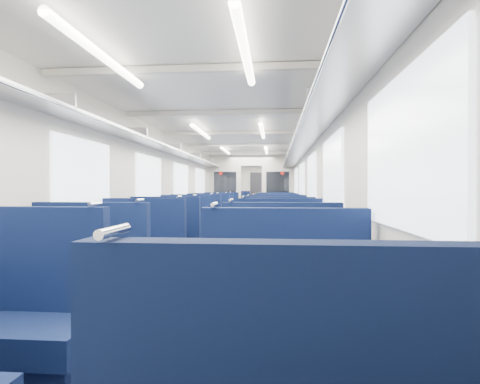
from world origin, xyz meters
name	(u,v)px	position (x,y,z in m)	size (l,w,h in m)	color
floor	(243,239)	(0.00, 0.00, 0.00)	(2.80, 18.00, 0.01)	black
ceiling	(243,143)	(0.00, 0.00, 2.35)	(2.80, 18.00, 0.01)	silver
wall_left	(186,191)	(-1.40, 0.00, 1.18)	(0.02, 18.00, 2.35)	beige
dado_left	(187,224)	(-1.39, 0.00, 0.35)	(0.03, 17.90, 0.70)	#101937
wall_right	(301,191)	(1.40, 0.00, 1.18)	(0.02, 18.00, 2.35)	beige
dado_right	(300,225)	(1.39, 0.00, 0.35)	(0.03, 17.90, 0.70)	#101937
wall_far	(258,190)	(0.00, 9.00, 1.18)	(2.80, 0.02, 2.35)	beige
luggage_rack_left	(194,159)	(-1.21, 0.00, 1.97)	(0.36, 17.40, 0.18)	#B2B5BA
luggage_rack_right	(293,158)	(1.21, 0.00, 1.97)	(0.36, 17.40, 0.18)	#B2B5BA
windows	(241,181)	(0.00, -0.46, 1.42)	(2.78, 15.60, 0.75)	white
ceiling_fittings	(242,144)	(0.00, -0.26, 2.29)	(2.70, 16.06, 0.11)	beige
end_door	(258,193)	(0.00, 8.94, 1.00)	(0.75, 0.06, 2.00)	black
bulkhead	(251,189)	(0.00, 3.50, 1.23)	(2.80, 0.10, 2.35)	beige
seat_2	(17,330)	(-0.83, -7.14, 0.35)	(1.03, 0.57, 1.15)	#0D1A42
seat_3	(285,340)	(0.83, -7.15, 0.35)	(1.03, 0.57, 1.15)	#0D1A42
seat_4	(99,285)	(-0.83, -6.02, 0.35)	(1.03, 0.57, 1.15)	#0D1A42
seat_5	(281,287)	(0.83, -5.92, 0.35)	(1.03, 0.57, 1.15)	#0D1A42
seat_6	(141,262)	(-0.83, -4.91, 0.35)	(1.03, 0.57, 1.15)	#0D1A42
seat_7	(280,264)	(0.83, -4.83, 0.35)	(1.03, 0.57, 1.15)	#0D1A42
seat_8	(168,247)	(-0.83, -3.71, 0.35)	(1.03, 0.57, 1.15)	#0D1A42
seat_9	(279,249)	(0.83, -3.75, 0.35)	(1.03, 0.57, 1.15)	#0D1A42
seat_10	(187,237)	(-0.83, -2.48, 0.35)	(1.03, 0.57, 1.15)	#0D1A42
seat_11	(278,238)	(0.83, -2.48, 0.35)	(1.03, 0.57, 1.15)	#0D1A42
seat_12	(198,231)	(-0.83, -1.46, 0.35)	(1.03, 0.57, 1.15)	#0D1A42
seat_13	(277,231)	(0.83, -1.39, 0.35)	(1.03, 0.57, 1.15)	#0D1A42
seat_14	(207,225)	(-0.83, -0.28, 0.35)	(1.03, 0.57, 1.15)	#0D1A42
seat_15	(277,225)	(0.83, -0.11, 0.35)	(1.03, 0.57, 1.15)	#0D1A42
seat_16	(215,221)	(-0.83, 0.92, 0.35)	(1.03, 0.57, 1.15)	#0D1A42
seat_17	(277,221)	(0.83, 0.98, 0.35)	(1.03, 0.57, 1.15)	#0D1A42
seat_18	(221,218)	(-0.83, 2.06, 0.35)	(1.03, 0.57, 1.15)	#0D1A42
seat_19	(276,218)	(0.83, 2.04, 0.35)	(1.03, 0.57, 1.15)	#0D1A42
seat_20	(229,214)	(-0.83, 4.11, 0.35)	(1.03, 0.57, 1.15)	#0D1A42
seat_21	(276,214)	(0.83, 4.10, 0.35)	(1.03, 0.57, 1.15)	#0D1A42
seat_22	(232,212)	(-0.83, 5.25, 0.35)	(1.03, 0.57, 1.15)	#0D1A42
seat_23	(276,212)	(0.83, 5.32, 0.35)	(1.03, 0.57, 1.15)	#0D1A42
seat_24	(236,210)	(-0.83, 6.46, 0.35)	(1.03, 0.57, 1.15)	#0D1A42
seat_25	(276,210)	(0.83, 6.50, 0.35)	(1.03, 0.57, 1.15)	#0D1A42
seat_26	(238,208)	(-0.83, 7.61, 0.35)	(1.03, 0.57, 1.15)	#0D1A42
seat_27	(276,209)	(0.83, 7.59, 0.35)	(1.03, 0.57, 1.15)	#0D1A42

